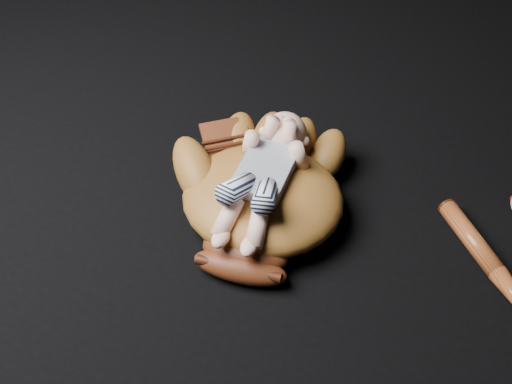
% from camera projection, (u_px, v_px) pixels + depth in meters
% --- Properties ---
extents(baseball_glove, '(0.41, 0.47, 0.15)m').
position_uv_depth(baseball_glove, '(263.00, 193.00, 1.29)').
color(baseball_glove, brown).
rests_on(baseball_glove, ground).
extents(newborn_baby, '(0.19, 0.36, 0.14)m').
position_uv_depth(newborn_baby, '(261.00, 178.00, 1.25)').
color(newborn_baby, '#EBAE98').
rests_on(newborn_baby, baseball_glove).
extents(baseball_bat, '(0.27, 0.35, 0.04)m').
position_uv_depth(baseball_bat, '(505.00, 282.00, 1.20)').
color(baseball_bat, brown).
rests_on(baseball_bat, ground).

